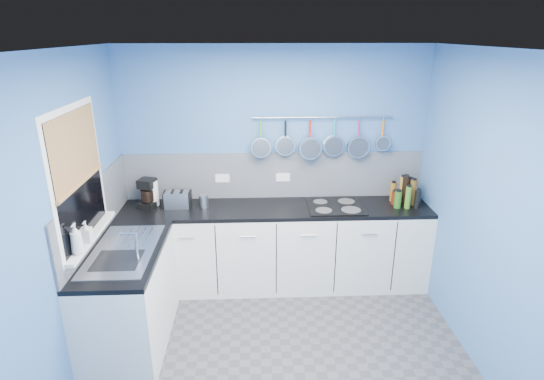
{
  "coord_description": "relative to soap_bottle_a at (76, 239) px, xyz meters",
  "views": [
    {
      "loc": [
        -0.21,
        -2.98,
        2.61
      ],
      "look_at": [
        -0.05,
        0.75,
        1.25
      ],
      "focal_mm": 28.89,
      "sensor_mm": 36.0,
      "label": 1
    }
  ],
  "objects": [
    {
      "name": "wall_front",
      "position": [
        1.53,
        -1.49,
        0.08
      ],
      "size": [
        3.2,
        0.02,
        2.5
      ],
      "primitive_type": "cube",
      "color": "#406EAD",
      "rests_on": "ground"
    },
    {
      "name": "socket_right",
      "position": [
        1.63,
        1.5,
        -0.04
      ],
      "size": [
        0.15,
        0.01,
        0.09
      ],
      "primitive_type": "cube",
      "color": "white",
      "rests_on": "backsplash_back"
    },
    {
      "name": "backsplash_back",
      "position": [
        1.53,
        1.51,
        -0.02
      ],
      "size": [
        3.2,
        0.02,
        0.5
      ],
      "primitive_type": "cube",
      "color": "#9197A4",
      "rests_on": "wall_back"
    },
    {
      "name": "condiment_0",
      "position": [
        2.98,
        1.34,
        -0.15
      ],
      "size": [
        0.07,
        0.07,
        0.24
      ],
      "primitive_type": "cylinder",
      "color": "brown",
      "rests_on": "worktop_back"
    },
    {
      "name": "wall_back",
      "position": [
        1.53,
        1.53,
        0.08
      ],
      "size": [
        3.2,
        0.02,
        2.5
      ],
      "primitive_type": "cube",
      "color": "#406EAD",
      "rests_on": "ground"
    },
    {
      "name": "pan_3",
      "position": [
        2.16,
        1.46,
        0.41
      ],
      "size": [
        0.22,
        0.05,
        0.41
      ],
      "primitive_type": null,
      "color": "silver",
      "rests_on": "pot_rail"
    },
    {
      "name": "canister",
      "position": [
        0.8,
        1.24,
        -0.2
      ],
      "size": [
        0.1,
        0.1,
        0.13
      ],
      "primitive_type": "cylinder",
      "rotation": [
        0.0,
        0.0,
        -0.11
      ],
      "color": "silver",
      "rests_on": "worktop_back"
    },
    {
      "name": "backsplash_left",
      "position": [
        -0.06,
        0.62,
        -0.02
      ],
      "size": [
        0.02,
        1.8,
        0.5
      ],
      "primitive_type": "cube",
      "color": "#9197A4",
      "rests_on": "wall_left"
    },
    {
      "name": "wall_left",
      "position": [
        -0.08,
        0.02,
        0.08
      ],
      "size": [
        0.02,
        3.0,
        2.5
      ],
      "primitive_type": "cube",
      "color": "#406EAD",
      "rests_on": "ground"
    },
    {
      "name": "socket_left",
      "position": [
        0.98,
        1.5,
        -0.04
      ],
      "size": [
        0.15,
        0.01,
        0.09
      ],
      "primitive_type": "cube",
      "color": "white",
      "rests_on": "backsplash_back"
    },
    {
      "name": "condiment_2",
      "position": [
        2.8,
        1.34,
        -0.17
      ],
      "size": [
        0.06,
        0.06,
        0.2
      ],
      "primitive_type": "cylinder",
      "color": "#8C5914",
      "rests_on": "worktop_back"
    },
    {
      "name": "paper_towel",
      "position": [
        0.27,
        1.33,
        -0.14
      ],
      "size": [
        0.12,
        0.12,
        0.26
      ],
      "primitive_type": "cylinder",
      "rotation": [
        0.0,
        0.0,
        0.01
      ],
      "color": "white",
      "rests_on": "worktop_back"
    },
    {
      "name": "condiment_1",
      "position": [
        2.89,
        1.34,
        -0.14
      ],
      "size": [
        0.06,
        0.06,
        0.27
      ],
      "primitive_type": "cylinder",
      "color": "olive",
      "rests_on": "worktop_back"
    },
    {
      "name": "pan_2",
      "position": [
        1.9,
        1.46,
        0.4
      ],
      "size": [
        0.23,
        0.12,
        0.42
      ],
      "primitive_type": null,
      "color": "silver",
      "rests_on": "pot_rail"
    },
    {
      "name": "pot_rail",
      "position": [
        2.03,
        1.47,
        0.61
      ],
      "size": [
        1.45,
        0.02,
        0.02
      ],
      "primitive_type": "cylinder",
      "rotation": [
        0.0,
        1.57,
        0.0
      ],
      "color": "silver",
      "rests_on": "wall_back"
    },
    {
      "name": "cabinet_run_left",
      "position": [
        0.23,
        0.32,
        -0.74
      ],
      "size": [
        0.6,
        1.2,
        0.86
      ],
      "primitive_type": "cube",
      "color": "silver",
      "rests_on": "ground"
    },
    {
      "name": "window_glass",
      "position": [
        -0.04,
        0.32,
        0.38
      ],
      "size": [
        0.01,
        0.9,
        1.0
      ],
      "primitive_type": "cube",
      "color": "black",
      "rests_on": "wall_left"
    },
    {
      "name": "coffee_maker",
      "position": [
        0.22,
        1.29,
        -0.12
      ],
      "size": [
        0.21,
        0.22,
        0.29
      ],
      "primitive_type": null,
      "rotation": [
        0.0,
        0.0,
        -0.31
      ],
      "color": "black",
      "rests_on": "worktop_back"
    },
    {
      "name": "condiment_8",
      "position": [
        2.79,
        1.15,
        -0.18
      ],
      "size": [
        0.07,
        0.07,
        0.18
      ],
      "primitive_type": "cylinder",
      "color": "#265919",
      "rests_on": "worktop_back"
    },
    {
      "name": "mixer_tap",
      "position": [
        0.39,
        0.14,
        -0.14
      ],
      "size": [
        0.12,
        0.08,
        0.26
      ],
      "primitive_type": null,
      "color": "silver",
      "rests_on": "worktop_left"
    },
    {
      "name": "condiment_7",
      "position": [
        2.88,
        1.13,
        -0.15
      ],
      "size": [
        0.06,
        0.06,
        0.23
      ],
      "primitive_type": "cylinder",
      "color": "#3F721E",
      "rests_on": "worktop_back"
    },
    {
      "name": "sink_unit",
      "position": [
        0.23,
        0.32,
        -0.27
      ],
      "size": [
        0.5,
        0.95,
        0.01
      ],
      "primitive_type": "cube",
      "color": "silver",
      "rests_on": "worktop_left"
    },
    {
      "name": "condiment_4",
      "position": [
        2.9,
        1.26,
        -0.12
      ],
      "size": [
        0.07,
        0.07,
        0.3
      ],
      "primitive_type": "cylinder",
      "color": "black",
      "rests_on": "worktop_back"
    },
    {
      "name": "wall_right",
      "position": [
        3.14,
        0.02,
        0.08
      ],
      "size": [
        0.02,
        3.0,
        2.5
      ],
      "primitive_type": "cube",
      "color": "#406EAD",
      "rests_on": "ground"
    },
    {
      "name": "toaster",
      "position": [
        0.53,
        1.26,
        -0.19
      ],
      "size": [
        0.26,
        0.15,
        0.17
      ],
      "primitive_type": "cube",
      "rotation": [
        0.0,
        0.0,
        0.03
      ],
      "color": "silver",
      "rests_on": "worktop_back"
    },
    {
      "name": "pan_0",
      "position": [
        1.4,
        1.46,
        0.41
      ],
      "size": [
        0.21,
        0.09,
        0.4
      ],
      "primitive_type": null,
      "color": "silver",
      "rests_on": "pot_rail"
    },
    {
      "name": "pan_5",
      "position": [
        2.67,
        1.46,
        0.44
      ],
      "size": [
        0.16,
        0.07,
        0.35
      ],
      "primitive_type": null,
      "color": "silver",
      "rests_on": "pot_rail"
    },
    {
      "name": "cabinet_run_back",
      "position": [
        1.53,
        1.22,
        -0.74
      ],
      "size": [
        3.2,
        0.6,
        0.86
      ],
      "primitive_type": "cube",
      "color": "silver",
      "rests_on": "ground"
    },
    {
      "name": "window_frame",
      "position": [
        -0.05,
        0.32,
        0.38
      ],
      "size": [
        0.01,
        1.0,
        1.1
      ],
      "primitive_type": "cube",
      "color": "white",
      "rests_on": "wall_left"
    },
    {
      "name": "pan_1",
      "position": [
        1.65,
        1.46,
        0.41
      ],
      "size": [
        0.21,
        0.05,
        0.4
      ],
      "primitive_type": null,
      "color": "silver",
      "rests_on": "pot_rail"
    },
    {
      "name": "condiment_6",
      "position": [
        2.98,
        1.13,
        -0.18
      ],
      "size": [
        0.06,
        0.06,
        0.18
      ],
      "primitive_type": "cylinder",
      "color": "black",
      "rests_on": "worktop_back"
    },
    {
      "name": "bamboo_blind",
      "position": [
        -0.03,
        0.32,
        0.61
      ],
      "size": [
        0.01,
        0.9,
        0.55
      ],
      "primitive_type": "cube",
      "color": "olive",
      "rests_on": "wall_left"
    },
    {
      "name": "soap_bottle_b",
      "position": [
        0.0,
        0.19,
        -0.03
      ],
      "size": [
        0.08,
        0.08,
        0.17
      ],
      "primitive_type": "imported",
      "rotation": [
        0.0,
        0.0,
        -0.0
      ],
      "color": "white",
      "rests_on": "window_sill"
    },
    {
      "name": "hob",
      "position": [
        2.15,
        1.2,
        -0.26
      ],
      "size": [
        0.57,
        0.5,
        0.01
      ],
      "primitive_type": "cube",
      "color": "black",
      "rests_on": "worktop_back"
    },
    {
      "name": "pan_4",
      "position": [
        2.41,
        1.46,
        0.4
      ],
      "size": [
        0.23,
        0.08,
        0.42
      ],
      "primitive_type": null,
      "color": "silver",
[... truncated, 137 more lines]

